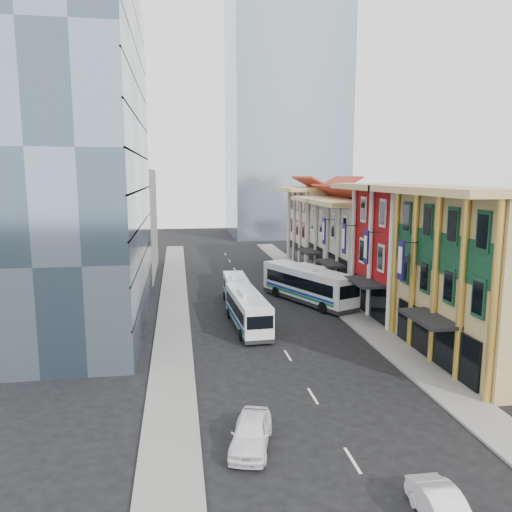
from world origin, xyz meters
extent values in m
plane|color=black|center=(0.00, 0.00, 0.00)|extent=(200.00, 200.00, 0.00)
cube|color=slate|center=(8.50, 22.00, 0.07)|extent=(3.00, 90.00, 0.15)
cube|color=slate|center=(-8.50, 22.00, 0.07)|extent=(3.00, 90.00, 0.15)
cube|color=tan|center=(14.00, 5.00, 6.00)|extent=(8.00, 14.00, 12.00)
cube|color=#AD1316|center=(14.00, 17.00, 6.00)|extent=(8.00, 10.00, 12.00)
cube|color=beige|center=(14.00, 26.50, 5.00)|extent=(8.00, 9.00, 10.00)
cube|color=beige|center=(14.00, 35.50, 5.00)|extent=(8.00, 9.00, 10.00)
cube|color=beige|center=(14.00, 46.00, 5.50)|extent=(8.00, 12.00, 11.00)
cube|color=#415567|center=(-17.00, 19.00, 15.00)|extent=(12.00, 26.00, 30.00)
cube|color=gray|center=(-16.00, 42.00, 7.00)|extent=(10.00, 18.00, 14.00)
imported|color=white|center=(-4.56, -4.13, 0.77)|extent=(2.98, 4.88, 1.55)
imported|color=silver|center=(1.87, -10.86, 0.67)|extent=(1.51, 4.10, 1.34)
camera|label=1|loc=(-7.85, -26.66, 13.26)|focal=35.00mm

